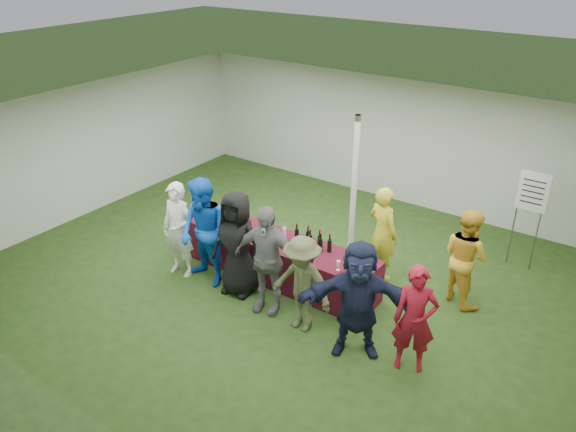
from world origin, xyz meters
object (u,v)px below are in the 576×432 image
Objects in this scene: wine_list_sign at (531,199)px; customer_5 at (358,299)px; customer_1 at (204,233)px; serving_table at (278,259)px; staff_pourer at (382,233)px; customer_4 at (302,284)px; staff_back at (466,257)px; customer_3 at (266,259)px; dump_bucket at (353,269)px; customer_0 at (178,230)px; customer_2 at (237,244)px; customer_6 at (415,319)px.

wine_list_sign is 1.02× the size of customer_5.
customer_1 reaches higher than wine_list_sign.
staff_pourer is (1.39, 1.07, 0.46)m from serving_table.
wine_list_sign is 4.36m from customer_4.
staff_pourer is 0.95× the size of customer_5.
staff_back is 4.21m from customer_1.
dump_bucket is at bearing 15.30° from customer_3.
dump_bucket is 0.12× the size of customer_1.
wine_list_sign is 1.06× the size of customer_0.
wine_list_sign is 1.17× the size of customer_4.
customer_5 reaches higher than dump_bucket.
customer_0 is 0.94× the size of customer_3.
staff_back is at bearing 36.46° from customer_1.
customer_3 is at bearing -5.11° from customer_0.
staff_back is 0.90× the size of customer_3.
customer_5 is (-0.77, -2.08, 0.07)m from staff_back.
dump_bucket reaches higher than serving_table.
customer_2 is at bearing 172.34° from customer_4.
customer_5 is at bearing -7.05° from customer_0.
customer_0 is at bearing 168.94° from customer_3.
staff_pourer is 1.03× the size of staff_back.
staff_back is at bearing 24.20° from customer_2.
serving_table is 2.28m from customer_5.
customer_3 is (0.38, -0.83, 0.53)m from serving_table.
customer_3 is (-2.41, -1.99, 0.09)m from staff_back.
staff_pourer reaches higher than dump_bucket.
customer_3 reaches higher than customer_5.
customer_3 reaches higher than serving_table.
dump_bucket is 0.12× the size of customer_2.
customer_4 is at bearing -7.45° from customer_0.
staff_back reaches higher than serving_table.
customer_2 is (1.18, 0.15, 0.05)m from customer_0.
customer_0 is (-3.03, -0.64, 0.01)m from dump_bucket.
customer_5 is at bearing -108.64° from wine_list_sign.
customer_6 is (-0.48, -3.59, -0.52)m from wine_list_sign.
customer_2 is (-3.58, -3.52, -0.42)m from wine_list_sign.
wine_list_sign is at bearing 58.97° from customer_6.
customer_1 reaches higher than staff_back.
customer_2 is (-1.69, -1.78, 0.06)m from staff_pourer.
customer_0 is (-2.87, -1.93, 0.01)m from staff_pourer.
customer_2 is at bearing -135.42° from wine_list_sign.
customer_5 is at bearing -12.22° from customer_2.
customer_0 is at bearing 54.36° from staff_back.
serving_table is 2.28× the size of customer_6.
customer_6 is at bearing 146.52° from staff_pourer.
customer_1 reaches higher than customer_0.
customer_2 is 1.16× the size of customer_4.
customer_1 is (-2.48, -0.58, 0.10)m from dump_bucket.
customer_2 is (-3.09, -1.88, 0.08)m from staff_back.
customer_2 is at bearing -112.66° from serving_table.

